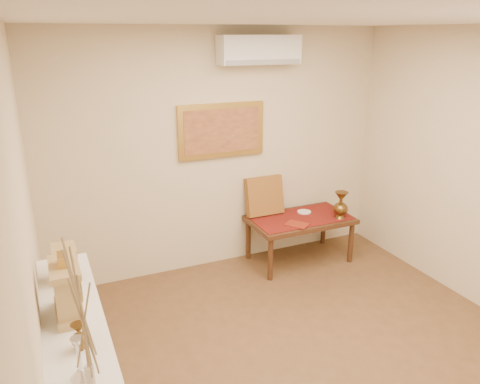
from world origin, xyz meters
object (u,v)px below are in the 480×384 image
mantel_clock (67,289)px  low_table (300,223)px  white_vase (86,346)px  wooden_chest (66,263)px  brass_urn_tall (341,202)px

mantel_clock → low_table: mantel_clock is taller
white_vase → wooden_chest: bearing=90.0°
mantel_clock → low_table: (2.68, 1.72, -0.67)m
white_vase → brass_urn_tall: (3.07, 2.53, -0.69)m
white_vase → brass_urn_tall: 4.04m
mantel_clock → low_table: 3.25m
brass_urn_tall → low_table: 0.54m
white_vase → mantel_clock: white_vase is taller
low_table → brass_urn_tall: bearing=-26.5°
white_vase → wooden_chest: (0.00, 1.49, -0.34)m
white_vase → wooden_chest: size_ratio=3.81×
mantel_clock → wooden_chest: 0.48m
wooden_chest → low_table: (2.66, 1.25, -0.62)m
brass_urn_tall → wooden_chest: size_ratio=1.61×
wooden_chest → low_table: size_ratio=0.20×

